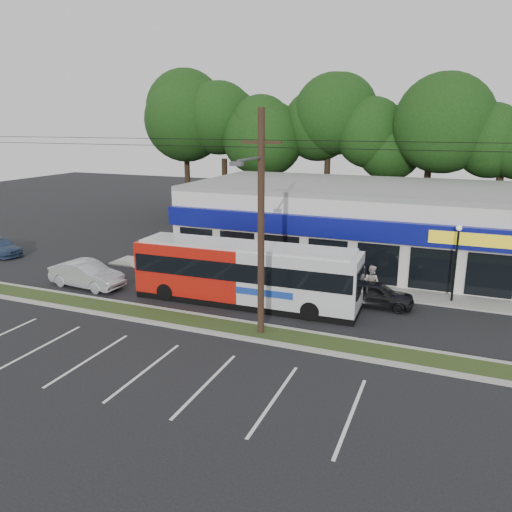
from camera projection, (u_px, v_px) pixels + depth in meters
The scene contains 14 objects.
ground at pixel (193, 332), 23.08m from camera, with size 120.00×120.00×0.00m, color black.
grass_strip at pixel (203, 323), 23.96m from camera, with size 40.00×1.60×0.12m, color #2C3D19.
curb_south at pixel (194, 330), 23.20m from camera, with size 40.00×0.25×0.14m, color #9E9E93.
curb_north at pixel (211, 317), 24.72m from camera, with size 40.00×0.25×0.14m, color #9E9E93.
sidewalk at pixel (342, 287), 29.30m from camera, with size 32.00×2.20×0.10m, color #9E9E93.
strip_mall at pixel (373, 223), 34.64m from camera, with size 25.00×12.55×5.30m.
utility_pole at pixel (257, 218), 21.48m from camera, with size 50.00×2.77×10.00m.
lamp_post at pixel (456, 255), 26.26m from camera, with size 0.30×0.30×4.25m.
tree_line at pixel (379, 135), 42.72m from camera, with size 46.76×6.76×11.83m.
metrobus at pixel (245, 272), 26.40m from camera, with size 12.19×2.89×3.26m.
car_dark at pixel (375, 294), 26.22m from camera, with size 1.60×3.97×1.35m, color black.
car_silver at pixel (87, 274), 29.29m from camera, with size 1.64×4.69×1.55m, color #A8ABB0.
pedestrian_a at pixel (277, 283), 27.51m from camera, with size 0.60×0.39×1.64m, color beige.
pedestrian_b at pixel (371, 282), 27.28m from camera, with size 0.93×0.72×1.91m, color beige.
Camera 1 is at (10.78, -18.71, 9.37)m, focal length 35.00 mm.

